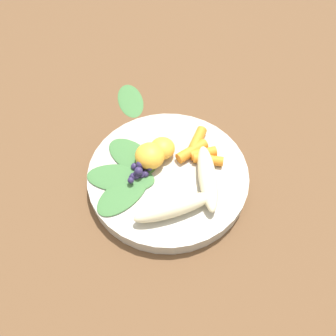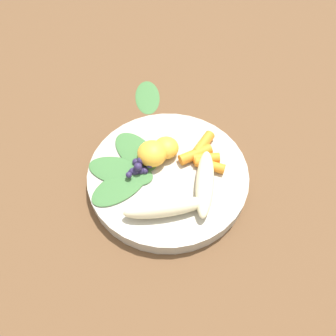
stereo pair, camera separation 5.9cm
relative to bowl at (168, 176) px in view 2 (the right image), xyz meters
name	(u,v)px [view 2 (the right image)]	position (x,y,z in m)	size (l,w,h in m)	color
ground_plane	(168,180)	(0.00, 0.00, -0.01)	(2.40, 2.40, 0.00)	brown
bowl	(168,176)	(0.00, 0.00, 0.00)	(0.29, 0.29, 0.03)	#B2AD9E
banana_peeled_left	(205,183)	(-0.04, -0.06, 0.03)	(0.14, 0.03, 0.03)	beige
banana_peeled_right	(165,208)	(-0.08, 0.01, 0.03)	(0.14, 0.03, 0.03)	beige
orange_segment_near	(152,153)	(0.03, 0.03, 0.03)	(0.05, 0.05, 0.04)	#F4A833
orange_segment_far	(168,148)	(0.04, 0.00, 0.03)	(0.05, 0.05, 0.03)	#F4A833
carrot_front	(210,168)	(0.00, -0.08, 0.02)	(0.02, 0.02, 0.05)	orange
carrot_mid_left	(206,158)	(0.02, -0.07, 0.02)	(0.02, 0.02, 0.05)	orange
carrot_mid_right	(195,154)	(0.03, -0.05, 0.02)	(0.02, 0.02, 0.06)	orange
carrot_rear	(203,144)	(0.05, -0.07, 0.02)	(0.02, 0.02, 0.05)	orange
blueberry_pile	(139,167)	(0.01, 0.05, 0.02)	(0.04, 0.05, 0.03)	#2D234C
kale_leaf_left	(136,151)	(0.05, 0.06, 0.02)	(0.11, 0.06, 0.01)	#3D7038
kale_leaf_right	(121,171)	(0.01, 0.08, 0.02)	(0.12, 0.06, 0.01)	#3D7038
kale_leaf_rear	(120,186)	(-0.03, 0.09, 0.02)	(0.11, 0.06, 0.01)	#3D7038
kale_leaf_stray	(147,96)	(0.23, 0.03, -0.01)	(0.11, 0.05, 0.01)	#3D7038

